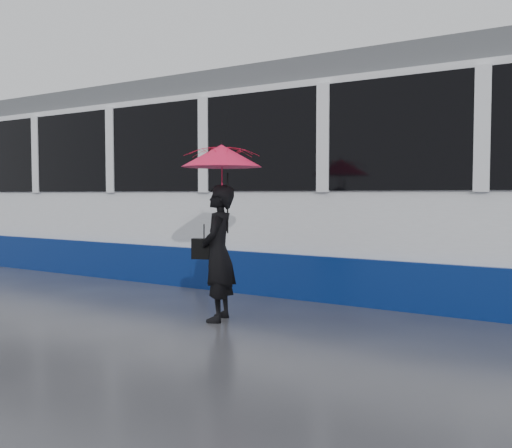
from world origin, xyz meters
The scene contains 6 objects.
ground centered at (0.00, 0.00, 0.00)m, with size 90.00×90.00×0.00m, color #2C2D32.
rails centered at (0.00, 2.50, 0.01)m, with size 34.00×1.51×0.02m.
tram centered at (-1.10, 2.50, 1.64)m, with size 26.00×2.56×3.35m.
woman centered at (-0.12, -0.38, 0.78)m, with size 0.57×0.37×1.56m, color black.
umbrella centered at (-0.07, -0.38, 1.71)m, with size 1.19×1.19×1.05m.
handbag centered at (-0.34, -0.36, 0.82)m, with size 0.30×0.21×0.42m.
Camera 1 is at (3.73, -5.63, 1.45)m, focal length 40.00 mm.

